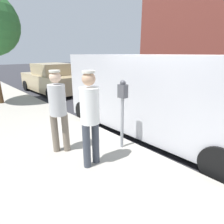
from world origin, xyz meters
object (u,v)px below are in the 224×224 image
pedestrian_in_white (90,114)px  pedestrian_in_gray (58,107)px  parked_van (154,93)px  parked_sedan_behind (51,80)px  parking_meter_near (122,103)px

pedestrian_in_white → pedestrian_in_gray: bearing=-77.6°
pedestrian_in_gray → parked_van: 2.64m
pedestrian_in_white → pedestrian_in_gray: size_ratio=1.02×
pedestrian_in_white → parked_van: (-2.40, -0.35, -0.01)m
pedestrian_in_white → parked_sedan_behind: (-2.67, -7.51, -0.42)m
pedestrian_in_gray → parked_sedan_behind: pedestrian_in_gray is taller
pedestrian_in_white → pedestrian_in_gray: (0.19, -0.85, -0.02)m
parking_meter_near → pedestrian_in_white: (0.90, 0.09, -0.01)m
parking_meter_near → parked_van: (-1.50, -0.26, -0.03)m
parked_sedan_behind → parked_van: bearing=87.9°
parking_meter_near → parked_van: 1.52m
parking_meter_near → pedestrian_in_white: size_ratio=0.86×
pedestrian_in_gray → pedestrian_in_white: bearing=102.4°
parked_sedan_behind → pedestrian_in_white: bearing=70.4°
pedestrian_in_white → parked_sedan_behind: size_ratio=0.40×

